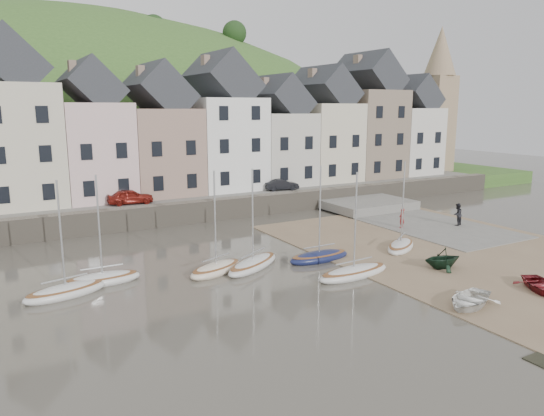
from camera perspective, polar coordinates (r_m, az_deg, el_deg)
ground at (r=30.07m, az=5.71°, el=-7.57°), size 160.00×160.00×0.00m
quay_land at (r=58.27m, az=-12.75°, el=2.17°), size 90.00×30.00×1.50m
quay_street at (r=47.39m, az=-8.70°, el=1.26°), size 70.00×7.00×0.10m
seawall at (r=44.31m, az=-7.05°, el=-0.25°), size 70.00×1.20×1.80m
beach at (r=37.27m, az=19.70°, el=-4.41°), size 18.00×26.00×0.06m
slipway at (r=45.38m, az=15.40°, el=-1.38°), size 8.00×18.00×0.12m
hillside at (r=88.39m, az=-20.76°, el=-7.74°), size 134.40×84.00×84.00m
townhouse_terrace at (r=50.64m, az=-8.46°, el=8.48°), size 61.05×8.00×13.93m
church_spire at (r=69.56m, az=18.08°, el=11.86°), size 4.00×4.00×18.00m
sailboat_0 at (r=28.91m, az=-22.08°, el=-8.60°), size 4.58×2.47×6.32m
sailboat_1 at (r=30.16m, az=-18.41°, el=-7.52°), size 4.19×1.56×6.32m
sailboat_2 at (r=30.55m, az=-6.26°, el=-6.75°), size 4.24×2.91×6.32m
sailboat_3 at (r=31.29m, az=-2.13°, el=-6.26°), size 5.02×3.83×6.32m
sailboat_4 at (r=30.11m, az=9.13°, el=-7.11°), size 5.14×1.86×6.32m
sailboat_5 at (r=32.89m, az=5.29°, el=-5.42°), size 4.40×1.56×6.32m
sailboat_6 at (r=36.28m, az=14.20°, el=-4.12°), size 4.20×3.46×6.32m
rowboat_white at (r=27.15m, az=21.18°, el=-9.52°), size 3.84×3.24×0.68m
rowboat_green at (r=32.59m, az=18.51°, el=-5.32°), size 2.80×2.53×1.29m
rowboat_red at (r=30.74m, az=28.16°, el=-7.69°), size 3.54×3.93×0.67m
person_red at (r=42.14m, az=14.30°, el=-1.10°), size 0.68×0.59×1.58m
person_dark at (r=44.32m, az=20.02°, el=-0.67°), size 1.05×0.91×1.83m
car_left at (r=44.55m, az=-15.57°, el=1.24°), size 3.87×1.80×1.28m
car_right at (r=50.18m, az=1.08°, el=2.63°), size 3.50×1.80×1.10m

